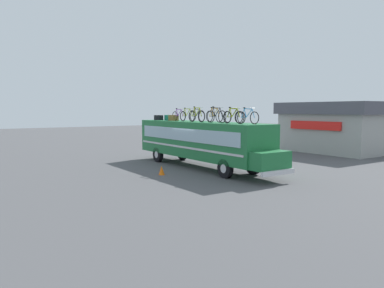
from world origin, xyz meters
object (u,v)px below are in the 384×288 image
at_px(luggage_bag_2, 169,118).
at_px(rooftop_bicycle_5, 214,116).
at_px(rooftop_bicycle_6, 216,116).
at_px(rooftop_bicycle_2, 187,116).
at_px(rooftop_bicycle_1, 179,116).
at_px(rooftop_bicycle_4, 197,116).
at_px(rooftop_bicycle_9, 248,117).
at_px(luggage_bag_3, 173,118).
at_px(rooftop_bicycle_3, 197,116).
at_px(bus, 201,140).
at_px(rooftop_bicycle_7, 233,116).
at_px(luggage_bag_1, 159,118).
at_px(traffic_cone, 162,170).
at_px(rooftop_bicycle_8, 233,117).

distance_m(luggage_bag_2, rooftop_bicycle_5, 5.07).
xyz_separation_m(luggage_bag_2, rooftop_bicycle_6, (5.90, -0.27, 0.21)).
bearing_deg(rooftop_bicycle_2, rooftop_bicycle_1, -170.36).
bearing_deg(rooftop_bicycle_4, luggage_bag_2, 173.31).
relative_size(luggage_bag_2, rooftop_bicycle_9, 0.40).
height_order(rooftop_bicycle_1, rooftop_bicycle_2, rooftop_bicycle_2).
height_order(luggage_bag_3, rooftop_bicycle_3, rooftop_bicycle_3).
xyz_separation_m(bus, rooftop_bicycle_7, (2.66, 0.40, 1.54)).
relative_size(luggage_bag_1, rooftop_bicycle_9, 0.44).
bearing_deg(luggage_bag_1, rooftop_bicycle_6, 1.40).
height_order(luggage_bag_2, rooftop_bicycle_6, rooftop_bicycle_6).
bearing_deg(rooftop_bicycle_9, bus, -179.41).
bearing_deg(traffic_cone, rooftop_bicycle_5, 89.46).
distance_m(rooftop_bicycle_3, rooftop_bicycle_7, 3.46).
relative_size(rooftop_bicycle_2, rooftop_bicycle_4, 1.00).
bearing_deg(rooftop_bicycle_6, bus, 174.70).
xyz_separation_m(rooftop_bicycle_4, rooftop_bicycle_8, (3.29, 0.17, -0.02)).
relative_size(rooftop_bicycle_4, rooftop_bicycle_9, 1.01).
relative_size(luggage_bag_1, traffic_cone, 1.44).
bearing_deg(luggage_bag_3, rooftop_bicycle_5, 5.30).
height_order(rooftop_bicycle_7, rooftop_bicycle_9, rooftop_bicycle_7).
xyz_separation_m(rooftop_bicycle_1, rooftop_bicycle_5, (3.37, 0.47, 0.02)).
bearing_deg(rooftop_bicycle_2, rooftop_bicycle_5, 7.30).
xyz_separation_m(rooftop_bicycle_9, traffic_cone, (-3.34, -3.43, -3.03)).
distance_m(luggage_bag_1, rooftop_bicycle_1, 2.52).
height_order(rooftop_bicycle_4, traffic_cone, rooftop_bicycle_4).
bearing_deg(luggage_bag_1, bus, 3.89).
xyz_separation_m(rooftop_bicycle_2, rooftop_bicycle_3, (0.76, 0.28, -0.01)).
bearing_deg(luggage_bag_3, rooftop_bicycle_1, -5.38).
distance_m(luggage_bag_1, rooftop_bicycle_3, 4.16).
relative_size(rooftop_bicycle_2, rooftop_bicycle_6, 0.95).
relative_size(bus, traffic_cone, 24.24).
xyz_separation_m(luggage_bag_3, rooftop_bicycle_8, (6.63, -0.15, 0.19)).
height_order(bus, luggage_bag_3, luggage_bag_3).
distance_m(luggage_bag_2, rooftop_bicycle_9, 8.37).
height_order(luggage_bag_3, rooftop_bicycle_6, rooftop_bicycle_6).
relative_size(rooftop_bicycle_2, rooftop_bicycle_5, 1.02).
distance_m(luggage_bag_1, rooftop_bicycle_7, 7.60).
bearing_deg(traffic_cone, rooftop_bicycle_8, 51.98).
xyz_separation_m(luggage_bag_3, rooftop_bicycle_6, (5.03, -0.10, 0.20)).
distance_m(rooftop_bicycle_5, traffic_cone, 4.79).
bearing_deg(rooftop_bicycle_7, luggage_bag_3, -175.38).
xyz_separation_m(rooftop_bicycle_2, rooftop_bicycle_4, (1.68, -0.39, 0.03)).
relative_size(luggage_bag_2, rooftop_bicycle_3, 0.41).
relative_size(rooftop_bicycle_8, traffic_cone, 3.39).
distance_m(rooftop_bicycle_5, rooftop_bicycle_9, 3.32).
bearing_deg(rooftop_bicycle_8, rooftop_bicycle_9, 17.14).
bearing_deg(rooftop_bicycle_8, luggage_bag_3, 178.69).
bearing_deg(rooftop_bicycle_6, rooftop_bicycle_9, 4.94).
height_order(rooftop_bicycle_7, traffic_cone, rooftop_bicycle_7).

